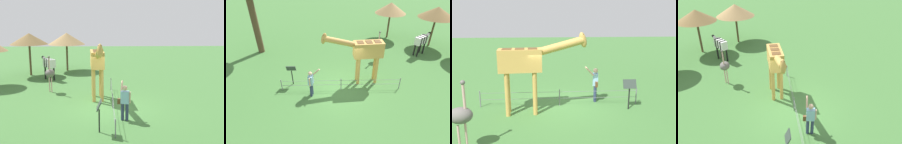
% 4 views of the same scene
% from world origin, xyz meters
% --- Properties ---
extents(ground_plane, '(60.00, 60.00, 0.00)m').
position_xyz_m(ground_plane, '(0.00, 0.00, 0.00)').
color(ground_plane, '#427538').
extents(giraffe, '(3.62, 0.83, 3.36)m').
position_xyz_m(giraffe, '(-1.31, -0.72, 2.14)').
color(giraffe, gold).
rests_on(giraffe, ground_plane).
extents(visitor, '(0.68, 0.59, 1.71)m').
position_xyz_m(visitor, '(1.68, 0.53, 0.90)').
color(visitor, navy).
rests_on(visitor, ground_plane).
extents(zebra, '(1.63, 1.32, 1.66)m').
position_xyz_m(zebra, '(-6.45, -4.40, 1.16)').
color(zebra, black).
rests_on(zebra, ground_plane).
extents(ostrich, '(0.70, 0.56, 2.25)m').
position_xyz_m(ostrich, '(-3.05, -3.64, 1.18)').
color(ostrich, '#CC9E93').
rests_on(ostrich, ground_plane).
extents(shade_hut_near, '(2.76, 2.76, 3.24)m').
position_xyz_m(shade_hut_near, '(-4.79, -8.10, 2.76)').
color(shade_hut_near, brown).
rests_on(shade_hut_near, ground_plane).
extents(shade_hut_far, '(2.90, 2.90, 3.31)m').
position_xyz_m(shade_hut_far, '(-8.06, -6.16, 2.86)').
color(shade_hut_far, brown).
rests_on(shade_hut_far, ground_plane).
extents(info_sign, '(0.56, 0.21, 1.32)m').
position_xyz_m(info_sign, '(2.96, -0.56, 0.95)').
color(info_sign, black).
rests_on(info_sign, ground_plane).
extents(wire_fence, '(7.05, 0.05, 0.75)m').
position_xyz_m(wire_fence, '(0.00, 0.06, 0.40)').
color(wire_fence, slate).
rests_on(wire_fence, ground_plane).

